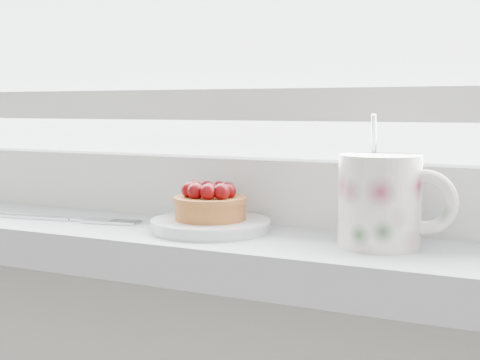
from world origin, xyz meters
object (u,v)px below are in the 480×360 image
Objects in this scene: raspberry_tart at (210,203)px; floral_mug at (383,199)px; saucer at (211,225)px; fork at (58,218)px.

floral_mug reaches higher than raspberry_tart.
raspberry_tart is 0.18m from floral_mug.
saucer is 0.63× the size of fork.
saucer is 0.19m from fork.
saucer is 0.18m from floral_mug.
fork is at bearing -174.71° from saucer.
saucer is at bearing 5.29° from fork.
floral_mug is at bearing 2.59° from fork.
fork is (-0.37, -0.02, -0.04)m from floral_mug.
floral_mug is at bearing -0.26° from saucer.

